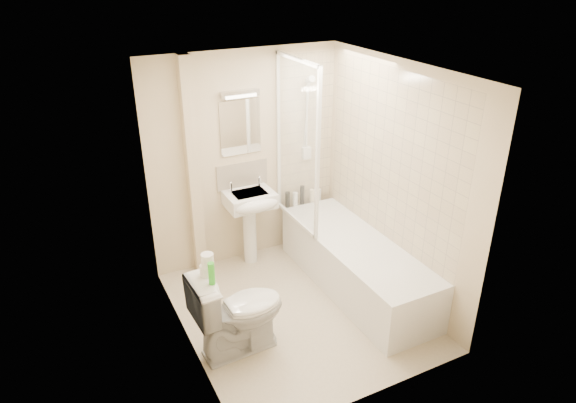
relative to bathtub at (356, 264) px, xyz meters
name	(u,v)px	position (x,y,z in m)	size (l,w,h in m)	color
floor	(297,310)	(-0.75, -0.09, -0.29)	(2.50, 2.50, 0.00)	beige
wall_back	(245,160)	(-0.75, 1.16, 0.91)	(2.20, 0.02, 2.40)	beige
wall_left	(180,230)	(-1.85, -0.09, 0.91)	(0.02, 2.50, 2.40)	beige
wall_right	(395,182)	(0.35, -0.09, 0.91)	(0.02, 2.50, 2.40)	beige
ceiling	(299,70)	(-0.75, -0.09, 2.11)	(2.20, 2.50, 0.02)	white
tile_back	(306,131)	(0.00, 1.15, 1.14)	(0.70, 0.01, 1.75)	beige
tile_right	(391,158)	(0.34, 0.00, 1.14)	(0.01, 2.10, 1.75)	beige
pipe_boxing	(193,171)	(-1.37, 1.10, 0.91)	(0.12, 0.12, 2.40)	beige
splashback	(242,175)	(-0.80, 1.15, 0.74)	(0.60, 0.01, 0.30)	beige
mirror	(240,128)	(-0.80, 1.15, 1.29)	(0.46, 0.01, 0.60)	white
strip_light	(240,94)	(-0.80, 1.13, 1.66)	(0.42, 0.07, 0.07)	silver
bathtub	(356,264)	(0.00, 0.00, 0.00)	(0.70, 2.10, 0.55)	white
shower_screen	(296,145)	(-0.35, 0.71, 1.16)	(0.04, 0.92, 1.80)	white
shower_fixture	(308,122)	(0.00, 1.11, 1.26)	(0.10, 0.16, 0.99)	white
pedestal_sink	(251,208)	(-0.80, 0.93, 0.42)	(0.53, 0.48, 1.01)	white
bottle_black_a	(288,200)	(-0.27, 1.07, 0.36)	(0.06, 0.06, 0.19)	black
bottle_white_a	(295,199)	(-0.17, 1.07, 0.34)	(0.06, 0.06, 0.16)	white
bottle_black_b	(302,195)	(-0.08, 1.07, 0.38)	(0.05, 0.05, 0.23)	black
bottle_cream	(312,196)	(0.06, 1.07, 0.34)	(0.06, 0.06, 0.15)	#F5E8BD
bottle_white_b	(319,195)	(0.15, 1.07, 0.33)	(0.06, 0.06, 0.14)	silver
toilet	(238,311)	(-1.47, -0.34, 0.13)	(0.84, 0.50, 0.83)	white
toilet_roll_lower	(206,270)	(-1.71, -0.28, 0.59)	(0.11, 0.11, 0.09)	white
toilet_roll_upper	(207,260)	(-1.70, -0.28, 0.69)	(0.10, 0.10, 0.11)	white
green_bottle	(212,274)	(-1.71, -0.42, 0.64)	(0.05, 0.05, 0.20)	green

